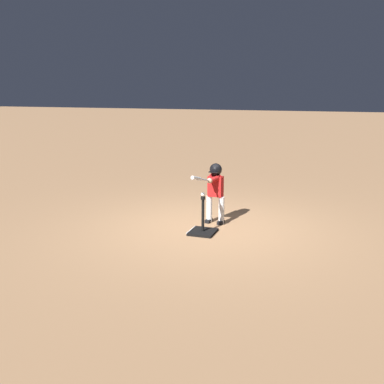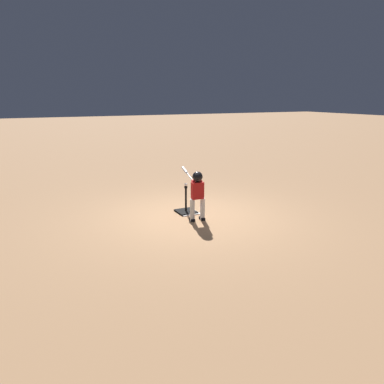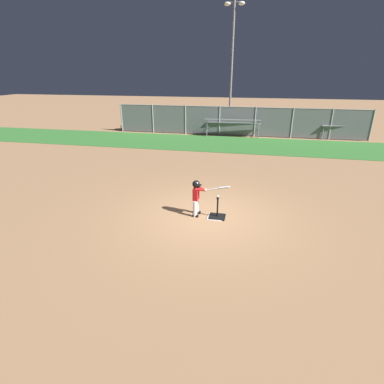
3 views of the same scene
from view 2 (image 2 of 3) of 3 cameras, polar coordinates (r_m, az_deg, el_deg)
name	(u,v)px [view 2 (image 2 of 3)]	position (r m, az deg, el deg)	size (l,w,h in m)	color
ground_plane	(191,216)	(8.68, -0.14, -3.70)	(90.00, 90.00, 0.00)	#99704C
home_plate	(188,212)	(8.92, -0.58, -3.14)	(0.44, 0.44, 0.02)	white
batting_tee	(186,209)	(8.94, -0.93, -2.65)	(0.48, 0.43, 0.65)	black
batter_child	(197,189)	(8.23, 0.74, 0.41)	(1.11, 0.36, 1.12)	silver
baseball	(186,185)	(8.78, -0.95, 1.15)	(0.07, 0.07, 0.07)	white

